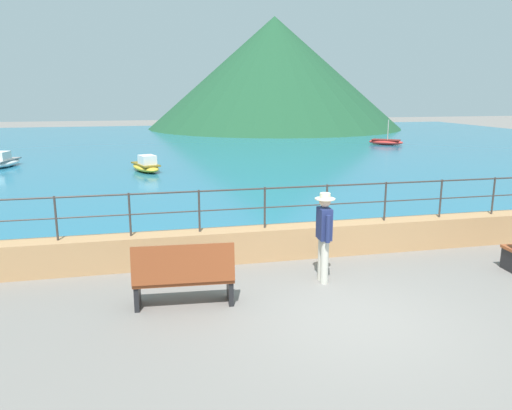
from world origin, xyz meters
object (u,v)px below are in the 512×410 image
(bench_main, at_px, (184,276))
(person_walking, at_px, (324,233))
(boat_3, at_px, (386,142))
(boat_0, at_px, (4,161))
(boat_1, at_px, (146,166))

(bench_main, relative_size, person_walking, 0.99)
(bench_main, height_order, boat_3, boat_3)
(person_walking, xyz_separation_m, boat_0, (-9.85, 17.31, -0.65))
(person_walking, height_order, boat_1, person_walking)
(bench_main, height_order, boat_0, bench_main)
(bench_main, xyz_separation_m, person_walking, (2.70, 0.57, 0.42))
(bench_main, relative_size, boat_3, 0.73)
(boat_1, distance_m, boat_3, 18.15)
(person_walking, distance_m, boat_1, 14.70)
(bench_main, xyz_separation_m, boat_0, (-7.15, 17.88, -0.23))
(person_walking, xyz_separation_m, boat_1, (-3.18, 14.34, -0.65))
(boat_0, bearing_deg, person_walking, -60.36)
(bench_main, relative_size, boat_1, 0.70)
(bench_main, xyz_separation_m, boat_3, (15.63, 23.26, -0.30))
(boat_1, xyz_separation_m, boat_3, (16.11, 8.35, -0.07))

